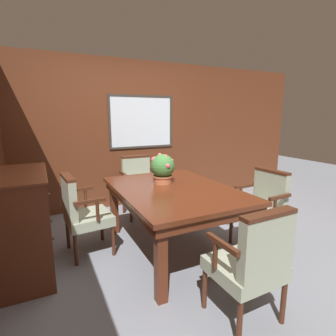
# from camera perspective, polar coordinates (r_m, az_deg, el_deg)

# --- Properties ---
(ground_plane) EXTENTS (14.00, 14.00, 0.00)m
(ground_plane) POSITION_cam_1_polar(r_m,az_deg,el_deg) (3.17, 3.57, -17.90)
(ground_plane) COLOR gray
(wall_back) EXTENTS (7.20, 0.08, 2.45)m
(wall_back) POSITION_cam_1_polar(r_m,az_deg,el_deg) (4.56, -8.40, 7.24)
(wall_back) COLOR #5B2D19
(wall_back) RESTS_ON ground_plane
(dining_table) EXTENTS (1.22, 1.70, 0.75)m
(dining_table) POSITION_cam_1_polar(r_m,az_deg,el_deg) (2.99, 1.27, -6.02)
(dining_table) COLOR #562614
(dining_table) RESTS_ON ground_plane
(chair_right_near) EXTENTS (0.50, 0.56, 0.92)m
(chair_right_near) POSITION_cam_1_polar(r_m,az_deg,el_deg) (3.31, 19.86, -7.63)
(chair_right_near) COLOR #472314
(chair_right_near) RESTS_ON ground_plane
(chair_head_near) EXTENTS (0.55, 0.48, 0.92)m
(chair_head_near) POSITION_cam_1_polar(r_m,az_deg,el_deg) (2.12, 17.79, -18.64)
(chair_head_near) COLOR #472314
(chair_head_near) RESTS_ON ground_plane
(chair_head_far) EXTENTS (0.55, 0.48, 0.92)m
(chair_head_far) POSITION_cam_1_polar(r_m,az_deg,el_deg) (4.14, -6.43, -3.23)
(chair_head_far) COLOR #472314
(chair_head_far) RESTS_ON ground_plane
(chair_left_far) EXTENTS (0.51, 0.57, 0.92)m
(chair_left_far) POSITION_cam_1_polar(r_m,az_deg,el_deg) (3.10, -18.25, -8.86)
(chair_left_far) COLOR #472314
(chair_left_far) RESTS_ON ground_plane
(potted_plant) EXTENTS (0.29, 0.30, 0.36)m
(potted_plant) POSITION_cam_1_polar(r_m,az_deg,el_deg) (3.12, -1.19, -0.06)
(potted_plant) COLOR #B2603D
(potted_plant) RESTS_ON dining_table
(sideboard_cabinet) EXTENTS (0.52, 1.03, 1.02)m
(sideboard_cabinet) POSITION_cam_1_polar(r_m,az_deg,el_deg) (2.98, -29.06, -10.55)
(sideboard_cabinet) COLOR brown
(sideboard_cabinet) RESTS_ON ground_plane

